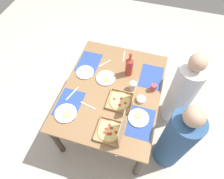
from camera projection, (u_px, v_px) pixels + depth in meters
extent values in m
plane|color=beige|center=(112.00, 117.00, 2.81)|extent=(6.00, 6.00, 0.00)
cylinder|color=#3F3328|center=(93.00, 63.00, 2.94)|extent=(0.07, 0.07, 0.69)
cylinder|color=#3F3328|center=(57.00, 140.00, 2.27)|extent=(0.07, 0.07, 0.69)
cylinder|color=#3F3328|center=(157.00, 77.00, 2.79)|extent=(0.07, 0.07, 0.69)
cylinder|color=#3F3328|center=(139.00, 165.00, 2.11)|extent=(0.07, 0.07, 0.69)
cube|color=#936D47|center=(112.00, 90.00, 2.23)|extent=(1.38, 1.09, 0.03)
cube|color=#2D4C9E|center=(89.00, 63.00, 2.45)|extent=(0.36, 0.26, 0.00)
cube|color=#2D4C9E|center=(69.00, 103.00, 2.11)|extent=(0.36, 0.26, 0.00)
cube|color=#2D4C9E|center=(151.00, 77.00, 2.32)|extent=(0.36, 0.26, 0.00)
cube|color=#2D4C9E|center=(141.00, 123.00, 1.99)|extent=(0.36, 0.26, 0.00)
cube|color=tan|center=(109.00, 132.00, 1.93)|extent=(0.26, 0.26, 0.01)
cube|color=tan|center=(113.00, 120.00, 1.98)|extent=(0.01, 0.26, 0.03)
cube|color=tan|center=(105.00, 143.00, 1.84)|extent=(0.01, 0.26, 0.03)
cube|color=tan|center=(97.00, 128.00, 1.93)|extent=(0.26, 0.01, 0.03)
cube|color=tan|center=(122.00, 135.00, 1.89)|extent=(0.26, 0.01, 0.03)
cylinder|color=#E0B76B|center=(109.00, 131.00, 1.92)|extent=(0.23, 0.23, 0.01)
cylinder|color=#EFD67F|center=(109.00, 131.00, 1.91)|extent=(0.21, 0.21, 0.00)
cylinder|color=red|center=(108.00, 134.00, 1.89)|extent=(0.03, 0.03, 0.00)
cylinder|color=red|center=(111.00, 134.00, 1.90)|extent=(0.03, 0.03, 0.00)
cylinder|color=red|center=(116.00, 132.00, 1.90)|extent=(0.03, 0.03, 0.00)
cylinder|color=red|center=(111.00, 128.00, 1.93)|extent=(0.03, 0.03, 0.00)
cylinder|color=red|center=(109.00, 125.00, 1.95)|extent=(0.03, 0.03, 0.00)
cylinder|color=red|center=(106.00, 129.00, 1.92)|extent=(0.03, 0.03, 0.00)
cylinder|color=red|center=(105.00, 132.00, 1.90)|extent=(0.03, 0.03, 0.00)
cube|color=tan|center=(122.00, 129.00, 1.77)|extent=(0.26, 0.03, 0.26)
cube|color=tan|center=(120.00, 102.00, 2.12)|extent=(0.26, 0.26, 0.01)
cube|color=tan|center=(123.00, 92.00, 2.18)|extent=(0.01, 0.26, 0.03)
cube|color=tan|center=(117.00, 111.00, 2.04)|extent=(0.01, 0.26, 0.03)
cube|color=tan|center=(109.00, 98.00, 2.13)|extent=(0.26, 0.01, 0.03)
cube|color=tan|center=(131.00, 104.00, 2.09)|extent=(0.26, 0.01, 0.03)
cylinder|color=#E0B76B|center=(120.00, 101.00, 2.12)|extent=(0.23, 0.23, 0.01)
cylinder|color=#EFD67F|center=(120.00, 101.00, 2.11)|extent=(0.21, 0.21, 0.00)
cylinder|color=red|center=(119.00, 105.00, 2.08)|extent=(0.03, 0.03, 0.00)
cylinder|color=red|center=(125.00, 103.00, 2.09)|extent=(0.03, 0.03, 0.00)
cylinder|color=red|center=(121.00, 99.00, 2.12)|extent=(0.03, 0.03, 0.00)
cylinder|color=red|center=(114.00, 99.00, 2.12)|extent=(0.03, 0.03, 0.00)
cube|color=tan|center=(133.00, 97.00, 1.97)|extent=(0.26, 0.02, 0.26)
cylinder|color=white|center=(106.00, 78.00, 2.30)|extent=(0.22, 0.22, 0.01)
cylinder|color=white|center=(106.00, 78.00, 2.30)|extent=(0.23, 0.23, 0.01)
cylinder|color=#E0B76B|center=(107.00, 79.00, 2.28)|extent=(0.09, 0.09, 0.01)
cylinder|color=#EFD67F|center=(107.00, 79.00, 2.27)|extent=(0.08, 0.08, 0.00)
cylinder|color=white|center=(66.00, 113.00, 2.04)|extent=(0.22, 0.22, 0.01)
cylinder|color=white|center=(66.00, 113.00, 2.03)|extent=(0.23, 0.23, 0.01)
cylinder|color=#E0B76B|center=(68.00, 114.00, 2.02)|extent=(0.09, 0.09, 0.01)
cylinder|color=#EFD67F|center=(68.00, 114.00, 2.02)|extent=(0.08, 0.08, 0.00)
cylinder|color=white|center=(85.00, 73.00, 2.35)|extent=(0.21, 0.21, 0.01)
cylinder|color=white|center=(85.00, 72.00, 2.34)|extent=(0.21, 0.21, 0.01)
cylinder|color=white|center=(138.00, 118.00, 2.01)|extent=(0.21, 0.21, 0.01)
cylinder|color=white|center=(139.00, 118.00, 2.00)|extent=(0.22, 0.22, 0.01)
cylinder|color=#E0B76B|center=(139.00, 115.00, 2.01)|extent=(0.09, 0.09, 0.01)
cylinder|color=#EFD67F|center=(139.00, 115.00, 2.01)|extent=(0.07, 0.07, 0.00)
cylinder|color=#B2382D|center=(129.00, 67.00, 2.26)|extent=(0.09, 0.09, 0.22)
cone|color=#B2382D|center=(130.00, 60.00, 2.15)|extent=(0.09, 0.09, 0.04)
cylinder|color=#B2382D|center=(130.00, 57.00, 2.12)|extent=(0.03, 0.03, 0.06)
cylinder|color=red|center=(130.00, 55.00, 2.09)|extent=(0.03, 0.03, 0.01)
cylinder|color=silver|center=(133.00, 86.00, 2.18)|extent=(0.08, 0.08, 0.10)
cylinder|color=#BF4742|center=(153.00, 88.00, 2.18)|extent=(0.06, 0.06, 0.09)
cylinder|color=white|center=(141.00, 99.00, 2.12)|extent=(0.10, 0.10, 0.04)
cube|color=#B7B7BC|center=(124.00, 56.00, 2.50)|extent=(0.19, 0.04, 0.00)
cube|color=#B7B7BC|center=(88.00, 106.00, 2.10)|extent=(0.05, 0.19, 0.00)
cube|color=#B7B7BC|center=(105.00, 63.00, 2.44)|extent=(0.16, 0.13, 0.00)
cube|color=#B7B7BC|center=(72.00, 93.00, 2.18)|extent=(0.21, 0.08, 0.00)
cylinder|color=white|center=(181.00, 95.00, 2.44)|extent=(0.32, 0.32, 1.00)
sphere|color=#D1A889|center=(198.00, 62.00, 1.94)|extent=(0.19, 0.19, 0.19)
cylinder|color=#33598C|center=(175.00, 141.00, 2.11)|extent=(0.32, 0.32, 0.99)
sphere|color=#D1A889|center=(194.00, 117.00, 1.62)|extent=(0.19, 0.19, 0.19)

